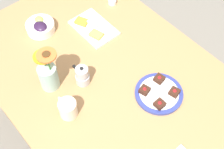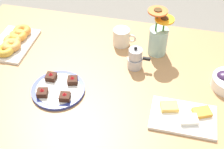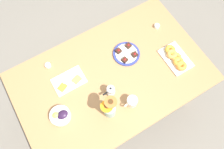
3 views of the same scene
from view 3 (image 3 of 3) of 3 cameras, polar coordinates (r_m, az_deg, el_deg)
name	(u,v)px [view 3 (image 3 of 3)]	position (r m, az deg, el deg)	size (l,w,h in m)	color
ground_plane	(112,100)	(2.52, 0.00, -6.73)	(6.00, 6.00, 0.00)	slate
dining_table	(112,80)	(1.90, 0.00, -1.43)	(1.60, 1.00, 0.74)	#A87A4C
coffee_mug	(132,102)	(1.71, 5.21, -7.07)	(0.12, 0.08, 0.09)	silver
grape_bowl	(61,116)	(1.74, -13.29, -10.39)	(0.16, 0.16, 0.07)	white
cheese_platter	(69,81)	(1.82, -11.20, -1.69)	(0.26, 0.17, 0.03)	white
croissant_platter	(176,58)	(1.94, 16.28, 4.16)	(0.19, 0.29, 0.05)	white
jam_cup_honey	(48,65)	(1.92, -16.39, 2.32)	(0.05, 0.05, 0.03)	white
jam_cup_berry	(157,26)	(2.07, 11.66, 12.27)	(0.05, 0.05, 0.03)	white
dessert_plate	(126,54)	(1.90, 3.79, 5.47)	(0.23, 0.23, 0.05)	navy
flower_vase	(110,110)	(1.64, -0.63, -9.14)	(0.12, 0.10, 0.25)	#99C1B7
moka_pot	(111,91)	(1.72, -0.34, -4.32)	(0.11, 0.07, 0.12)	#B7B7BC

